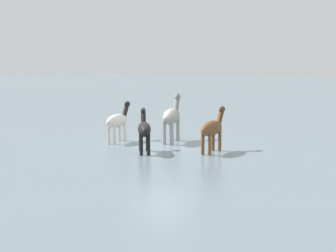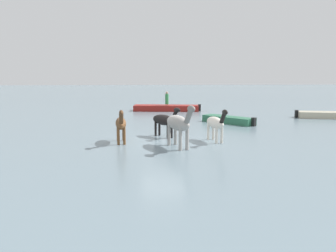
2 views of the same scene
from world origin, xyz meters
name	(u,v)px [view 2 (image 2 of 2)]	position (x,y,z in m)	size (l,w,h in m)	color
ground_plane	(165,141)	(0.00, 0.00, 0.00)	(192.60, 192.60, 0.00)	slate
horse_chestnut_trailing	(164,120)	(1.19, -0.04, 0.93)	(1.93, 1.56, 1.68)	black
horse_rear_stallion	(216,123)	(-0.33, -2.51, 0.96)	(2.25, 0.85, 1.74)	silver
horse_dun_straggler	(121,124)	(-0.22, 2.22, 0.96)	(2.26, 0.66, 1.75)	brown
horse_lead	(179,123)	(-1.62, -0.50, 1.15)	(2.66, 1.26, 2.08)	#9E9993
boat_dinghy_port	(167,109)	(14.76, -1.21, 0.19)	(2.53, 6.28, 0.78)	maroon
boat_motor_center	(329,116)	(8.30, -13.41, 0.17)	(2.41, 4.99, 0.74)	#B7AD93
boat_tender_starboard	(229,121)	(6.24, -4.92, 0.16)	(3.64, 3.29, 0.72)	#2D6B4C
person_watcher_seated	(167,98)	(14.54, -1.23, 1.18)	(0.32, 0.32, 1.19)	#338C4C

